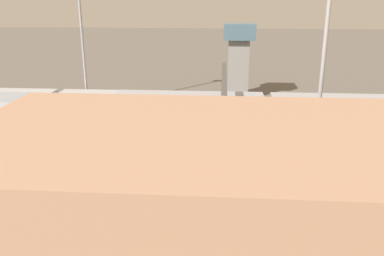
# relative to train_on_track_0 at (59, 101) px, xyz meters

# --- Properties ---
(ground_plane) EXTENTS (400.00, 400.00, 0.00)m
(ground_plane) POSITION_rel_train_on_track_0_xyz_m (-17.30, 10.00, -2.02)
(ground_plane) COLOR #60594F
(track_bed_0) EXTENTS (140.00, 2.80, 0.12)m
(track_bed_0) POSITION_rel_train_on_track_0_xyz_m (-17.30, 0.00, -1.96)
(track_bed_0) COLOR #3D3833
(track_bed_0) RESTS_ON ground_plane
(track_bed_1) EXTENTS (140.00, 2.80, 0.12)m
(track_bed_1) POSITION_rel_train_on_track_0_xyz_m (-17.30, 5.00, -1.96)
(track_bed_1) COLOR #3D3833
(track_bed_1) RESTS_ON ground_plane
(track_bed_2) EXTENTS (140.00, 2.80, 0.12)m
(track_bed_2) POSITION_rel_train_on_track_0_xyz_m (-17.30, 10.00, -1.96)
(track_bed_2) COLOR #4C443D
(track_bed_2) RESTS_ON ground_plane
(track_bed_3) EXTENTS (140.00, 2.80, 0.12)m
(track_bed_3) POSITION_rel_train_on_track_0_xyz_m (-17.30, 15.00, -1.96)
(track_bed_3) COLOR #4C443D
(track_bed_3) RESTS_ON ground_plane
(track_bed_4) EXTENTS (140.00, 2.80, 0.12)m
(track_bed_4) POSITION_rel_train_on_track_0_xyz_m (-17.30, 20.00, -1.96)
(track_bed_4) COLOR #3D3833
(track_bed_4) RESTS_ON ground_plane
(train_on_track_0) EXTENTS (47.20, 3.00, 3.80)m
(train_on_track_0) POSITION_rel_train_on_track_0_xyz_m (0.00, 0.00, 0.00)
(train_on_track_0) COLOR #B7BABF
(train_on_track_0) RESTS_ON ground_plane
(train_on_track_2) EXTENTS (114.80, 3.06, 4.40)m
(train_on_track_2) POSITION_rel_train_on_track_0_xyz_m (-20.52, 10.00, 0.04)
(train_on_track_2) COLOR maroon
(train_on_track_2) RESTS_ON ground_plane
(train_on_track_4) EXTENTS (90.60, 3.00, 4.40)m
(train_on_track_4) POSITION_rel_train_on_track_0_xyz_m (-15.84, 20.00, 0.07)
(train_on_track_4) COLOR black
(train_on_track_4) RESTS_ON ground_plane
(train_on_track_1) EXTENTS (47.20, 3.06, 5.00)m
(train_on_track_1) POSITION_rel_train_on_track_0_xyz_m (-35.32, 5.00, 0.57)
(train_on_track_1) COLOR #A8AAB2
(train_on_track_1) RESTS_ON ground_plane
(light_mast_1) EXTENTS (2.80, 0.70, 23.98)m
(light_mast_1) POSITION_rel_train_on_track_0_xyz_m (-38.80, 23.84, 13.54)
(light_mast_1) COLOR #9EA0A5
(light_mast_1) RESTS_ON ground_plane
(signal_gantry) EXTENTS (0.70, 25.00, 8.80)m
(signal_gantry) POSITION_rel_train_on_track_0_xyz_m (-28.59, 10.00, 5.40)
(signal_gantry) COLOR #4C4742
(signal_gantry) RESTS_ON ground_plane
(maintenance_shed) EXTENTS (55.73, 20.17, 10.79)m
(maintenance_shed) POSITION_rel_train_on_track_0_xyz_m (-37.73, 40.16, 3.38)
(maintenance_shed) COLOR tan
(maintenance_shed) RESTS_ON ground_plane
(control_tower) EXTENTS (6.00, 6.00, 14.58)m
(control_tower) POSITION_rel_train_on_track_0_xyz_m (-31.38, -13.40, 6.46)
(control_tower) COLOR gray
(control_tower) RESTS_ON ground_plane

